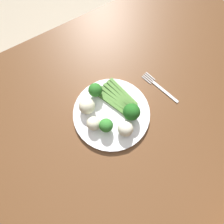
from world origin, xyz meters
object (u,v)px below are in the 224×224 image
object	(u,v)px
broccoli_back	(95,90)
broccoli_right	(106,125)
cauliflower_left	(94,123)
cauliflower_front	(125,129)
asparagus_bundle	(117,97)
broccoli_back_right	(131,111)
plate	(112,113)
fork	(160,88)
dining_table	(117,131)
cauliflower_mid	(87,106)

from	to	relation	value
broccoli_back	broccoli_right	bearing A→B (deg)	-104.31
broccoli_back	cauliflower_left	xyz separation A→B (m)	(-0.06, -0.10, -0.01)
cauliflower_front	broccoli_back	bearing A→B (deg)	95.56
cauliflower_left	asparagus_bundle	bearing A→B (deg)	20.89
broccoli_back_right	broccoli_right	bearing A→B (deg)	178.58
cauliflower_left	plate	bearing A→B (deg)	6.47
broccoli_back_right	cauliflower_left	xyz separation A→B (m)	(-0.13, 0.03, -0.02)
fork	broccoli_back	bearing A→B (deg)	52.46
asparagus_bundle	broccoli_right	size ratio (longest dim) A/B	2.68
cauliflower_left	dining_table	bearing A→B (deg)	-25.82
plate	asparagus_bundle	distance (m)	0.06
asparagus_bundle	cauliflower_mid	world-z (taller)	cauliflower_mid
broccoli_right	cauliflower_mid	bearing A→B (deg)	102.32
broccoli_right	cauliflower_front	xyz separation A→B (m)	(0.05, -0.04, -0.01)
dining_table	broccoli_back_right	distance (m)	0.16
asparagus_bundle	cauliflower_left	world-z (taller)	cauliflower_left
plate	cauliflower_left	world-z (taller)	cauliflower_left
broccoli_back_right	cauliflower_left	size ratio (longest dim) A/B	1.49
cauliflower_left	cauliflower_front	world-z (taller)	cauliflower_front
fork	cauliflower_front	bearing A→B (deg)	95.86
dining_table	broccoli_back	world-z (taller)	broccoli_back
cauliflower_left	cauliflower_mid	size ratio (longest dim) A/B	0.86
broccoli_right	cauliflower_left	xyz separation A→B (m)	(-0.03, 0.03, -0.01)
dining_table	fork	distance (m)	0.23
broccoli_back	broccoli_back_right	distance (m)	0.14
broccoli_right	cauliflower_mid	xyz separation A→B (m)	(-0.02, 0.09, -0.00)
asparagus_bundle	broccoli_back_right	bearing A→B (deg)	166.75
broccoli_back	cauliflower_front	size ratio (longest dim) A/B	1.14
asparagus_bundle	cauliflower_left	distance (m)	0.13
dining_table	broccoli_right	world-z (taller)	broccoli_right
broccoli_right	cauliflower_mid	distance (m)	0.10
asparagus_bundle	broccoli_back	distance (m)	0.08
asparagus_bundle	broccoli_back_right	world-z (taller)	broccoli_back_right
plate	fork	distance (m)	0.21
broccoli_back	asparagus_bundle	bearing A→B (deg)	-42.65
plate	cauliflower_mid	bearing A→B (deg)	140.14
dining_table	plate	size ratio (longest dim) A/B	5.24
broccoli_back_right	cauliflower_front	world-z (taller)	broccoli_back_right
asparagus_bundle	cauliflower_front	distance (m)	0.13
broccoli_right	broccoli_back	bearing A→B (deg)	75.69
asparagus_bundle	broccoli_right	bearing A→B (deg)	113.71
dining_table	cauliflower_left	size ratio (longest dim) A/B	29.78
asparagus_bundle	broccoli_back_right	xyz separation A→B (m)	(0.00, -0.08, 0.03)
cauliflower_left	cauliflower_mid	bearing A→B (deg)	80.76
broccoli_back_right	broccoli_back	bearing A→B (deg)	115.18
dining_table	plate	xyz separation A→B (m)	(0.00, 0.04, 0.10)
broccoli_back_right	dining_table	bearing A→B (deg)	-175.10
cauliflower_mid	fork	world-z (taller)	cauliflower_mid
plate	cauliflower_front	bearing A→B (deg)	-87.56
dining_table	cauliflower_mid	xyz separation A→B (m)	(-0.06, 0.10, 0.13)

